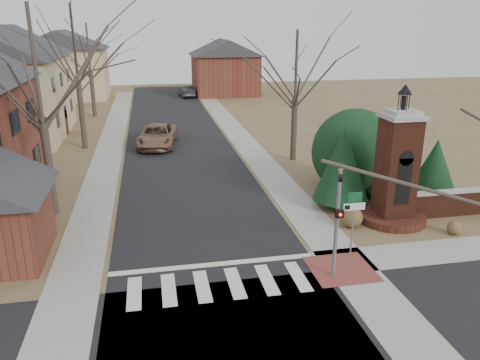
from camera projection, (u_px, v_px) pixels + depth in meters
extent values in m
plane|color=brown|center=(222.00, 297.00, 16.20)|extent=(120.00, 120.00, 0.00)
cube|color=black|center=(178.00, 144.00, 36.65)|extent=(8.00, 70.00, 0.01)
cube|color=black|center=(239.00, 354.00, 13.41)|extent=(120.00, 8.00, 0.01)
cube|color=silver|center=(219.00, 285.00, 16.94)|extent=(8.00, 2.20, 0.02)
cube|color=silver|center=(213.00, 265.00, 18.33)|extent=(8.00, 0.35, 0.02)
cube|color=gray|center=(243.00, 141.00, 37.60)|extent=(2.00, 60.00, 0.02)
cube|color=gray|center=(110.00, 147.00, 35.70)|extent=(2.00, 60.00, 0.02)
cube|color=brown|center=(341.00, 269.00, 18.00)|extent=(2.40, 2.40, 0.02)
cylinder|color=slate|center=(337.00, 225.00, 16.87)|extent=(0.14, 0.14, 4.20)
imported|color=black|center=(340.00, 173.00, 16.24)|extent=(0.15, 0.18, 0.90)
sphere|color=#FF0C05|center=(343.00, 167.00, 15.94)|extent=(0.14, 0.14, 0.14)
cube|color=black|center=(339.00, 214.00, 16.54)|extent=(0.28, 0.16, 0.30)
sphere|color=#FF0C05|center=(340.00, 215.00, 16.46)|extent=(0.11, 0.11, 0.11)
cylinder|color=slate|center=(352.00, 226.00, 18.66)|extent=(0.06, 0.06, 2.60)
cube|color=silver|center=(354.00, 207.00, 18.37)|extent=(0.90, 0.03, 0.30)
cube|color=black|center=(347.00, 207.00, 18.30)|extent=(0.22, 0.02, 0.18)
cube|color=#104C2A|center=(355.00, 197.00, 18.24)|extent=(0.60, 0.03, 0.40)
cylinder|color=#512518|center=(391.00, 217.00, 22.43)|extent=(3.20, 3.20, 0.36)
cube|color=#512518|center=(396.00, 171.00, 21.69)|extent=(1.50, 1.50, 5.00)
cube|color=black|center=(403.00, 182.00, 21.11)|extent=(0.70, 0.10, 2.20)
cube|color=gray|center=(402.00, 116.00, 20.87)|extent=(1.70, 1.70, 0.20)
cube|color=gray|center=(403.00, 112.00, 20.81)|extent=(1.30, 1.30, 0.20)
cylinder|color=black|center=(404.00, 103.00, 20.68)|extent=(0.20, 0.20, 0.60)
cone|color=black|center=(405.00, 89.00, 20.49)|extent=(0.64, 0.64, 0.45)
cube|color=#512518|center=(476.00, 202.00, 23.12)|extent=(7.50, 0.40, 1.20)
cube|color=gray|center=(478.00, 190.00, 22.91)|extent=(7.50, 0.50, 0.10)
cube|color=#D1BE8B|center=(5.00, 98.00, 37.82)|extent=(9.00, 12.00, 6.40)
cube|color=#D1BE8B|center=(65.00, 74.00, 57.68)|extent=(10.00, 8.00, 6.00)
cube|color=#D1BE8B|center=(34.00, 41.00, 54.40)|extent=(0.75, 0.75, 3.08)
cube|color=maroon|center=(225.00, 75.00, 61.48)|extent=(8.00, 8.00, 5.00)
cube|color=maroon|center=(209.00, 49.00, 58.50)|extent=(0.75, 0.75, 2.80)
cylinder|color=#473D33|center=(340.00, 203.00, 23.94)|extent=(0.20, 0.20, 0.50)
cone|color=black|center=(342.00, 165.00, 23.28)|extent=(2.80, 2.80, 3.60)
cylinder|color=#473D33|center=(388.00, 191.00, 25.66)|extent=(0.20, 0.20, 0.50)
cone|color=black|center=(392.00, 149.00, 24.90)|extent=(3.40, 3.40, 4.20)
cylinder|color=#473D33|center=(431.00, 195.00, 25.09)|extent=(0.20, 0.20, 0.50)
cone|color=black|center=(435.00, 165.00, 24.56)|extent=(2.40, 2.40, 2.80)
sphere|color=black|center=(355.00, 148.00, 25.90)|extent=(4.80, 4.80, 4.80)
cylinder|color=#473D33|center=(49.00, 167.00, 22.52)|extent=(0.40, 0.40, 4.83)
cylinder|color=#473D33|center=(82.00, 115.00, 34.57)|extent=(0.40, 0.40, 5.04)
cylinder|color=#473D33|center=(93.00, 94.00, 46.67)|extent=(0.40, 0.40, 4.41)
cylinder|color=#473D33|center=(294.00, 130.00, 31.77)|extent=(0.40, 0.40, 4.20)
imported|color=#825E47|center=(157.00, 136.00, 35.71)|extent=(3.49, 6.12, 1.61)
imported|color=#2F3137|center=(186.00, 91.00, 59.52)|extent=(1.94, 4.45, 1.42)
sphere|color=brown|center=(352.00, 217.00, 21.56)|extent=(0.98, 0.98, 0.98)
sphere|color=brown|center=(455.00, 228.00, 20.89)|extent=(0.65, 0.65, 0.65)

